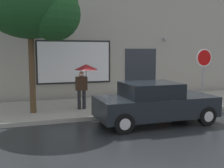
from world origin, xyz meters
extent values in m
plane|color=black|center=(0.00, 0.00, 0.00)|extent=(60.00, 60.00, 0.00)
cube|color=gray|center=(0.00, 3.00, 0.07)|extent=(20.00, 4.00, 0.15)
cube|color=#9E998E|center=(0.00, 5.50, 3.50)|extent=(20.00, 0.40, 7.00)
cube|color=black|center=(-1.11, 5.27, 1.94)|extent=(3.72, 0.06, 2.14)
cube|color=silver|center=(-1.11, 5.24, 1.94)|extent=(3.56, 0.03, 1.98)
cube|color=#262B33|center=(2.51, 5.28, 1.70)|extent=(1.80, 0.04, 1.80)
cone|color=#99999E|center=(3.91, 5.15, 3.10)|extent=(0.22, 0.24, 0.24)
cube|color=black|center=(0.64, -0.01, 0.60)|extent=(4.10, 1.80, 0.68)
cube|color=black|center=(0.43, -0.01, 1.18)|extent=(1.84, 1.58, 0.48)
cylinder|color=black|center=(2.13, 0.82, 0.32)|extent=(0.64, 0.22, 0.64)
cylinder|color=silver|center=(2.13, 0.82, 0.32)|extent=(0.35, 0.24, 0.35)
cylinder|color=black|center=(2.13, -0.84, 0.32)|extent=(0.64, 0.22, 0.64)
cylinder|color=silver|center=(2.13, -0.84, 0.32)|extent=(0.35, 0.24, 0.35)
cylinder|color=black|center=(-0.86, 0.82, 0.32)|extent=(0.64, 0.22, 0.64)
cylinder|color=silver|center=(-0.86, 0.82, 0.32)|extent=(0.35, 0.24, 0.35)
cylinder|color=black|center=(-0.86, -0.84, 0.32)|extent=(0.64, 0.22, 0.64)
cylinder|color=silver|center=(-0.86, -0.84, 0.32)|extent=(0.35, 0.24, 0.35)
cylinder|color=red|center=(1.93, 1.80, 0.50)|extent=(0.22, 0.22, 0.69)
sphere|color=#AD1814|center=(1.93, 1.80, 0.84)|extent=(0.23, 0.23, 0.23)
cylinder|color=#AD1814|center=(1.93, 1.64, 0.53)|extent=(0.09, 0.12, 0.09)
cylinder|color=#AD1814|center=(1.93, 1.96, 0.53)|extent=(0.09, 0.12, 0.09)
cylinder|color=red|center=(1.93, 1.80, 0.18)|extent=(0.30, 0.30, 0.06)
cylinder|color=black|center=(-1.52, 2.43, 0.53)|extent=(0.14, 0.14, 0.77)
cylinder|color=black|center=(-1.31, 2.43, 0.53)|extent=(0.14, 0.14, 0.77)
cube|color=black|center=(-1.42, 2.43, 1.19)|extent=(0.45, 0.22, 0.55)
sphere|color=tan|center=(-1.42, 2.43, 1.57)|extent=(0.21, 0.21, 0.21)
cylinder|color=#4C4C51|center=(-1.21, 2.43, 1.44)|extent=(0.02, 0.02, 0.90)
cone|color=maroon|center=(-1.21, 2.43, 1.85)|extent=(0.95, 0.95, 0.22)
cylinder|color=#4C3823|center=(-3.31, 2.37, 1.72)|extent=(0.23, 0.23, 3.14)
ellipsoid|color=#19471E|center=(-3.31, 2.37, 4.26)|extent=(3.55, 3.02, 2.66)
sphere|color=#19471E|center=(-2.52, 1.93, 3.82)|extent=(1.95, 1.95, 1.95)
cylinder|color=gray|center=(3.75, 1.59, 1.35)|extent=(0.07, 0.07, 2.40)
cylinder|color=white|center=(3.75, 1.55, 2.20)|extent=(0.76, 0.02, 0.76)
cylinder|color=red|center=(3.75, 1.54, 2.20)|extent=(0.66, 0.02, 0.66)
camera|label=1|loc=(-3.89, -8.53, 2.52)|focal=44.99mm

